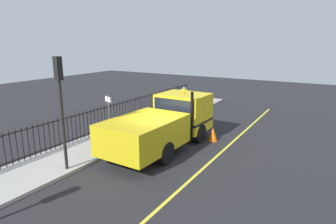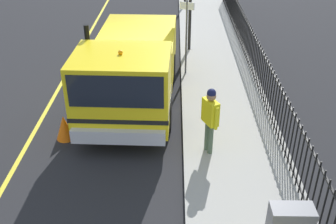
{
  "view_description": "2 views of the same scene",
  "coord_description": "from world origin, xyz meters",
  "px_view_note": "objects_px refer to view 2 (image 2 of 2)",
  "views": [
    {
      "loc": [
        -6.47,
        10.48,
        5.0
      ],
      "look_at": [
        1.01,
        -2.07,
        1.43
      ],
      "focal_mm": 30.81,
      "sensor_mm": 36.0,
      "label": 1
    },
    {
      "loc": [
        1.73,
        -12.01,
        6.12
      ],
      "look_at": [
        1.58,
        -2.93,
        0.88
      ],
      "focal_mm": 43.12,
      "sensor_mm": 36.0,
      "label": 2
    }
  ],
  "objects_px": {
    "work_truck": "(131,67)",
    "worker_standing": "(210,114)",
    "street_sign": "(186,29)",
    "traffic_cone": "(64,127)"
  },
  "relations": [
    {
      "from": "worker_standing",
      "to": "traffic_cone",
      "type": "bearing_deg",
      "value": 53.63
    },
    {
      "from": "worker_standing",
      "to": "street_sign",
      "type": "relative_size",
      "value": 0.68
    },
    {
      "from": "street_sign",
      "to": "worker_standing",
      "type": "bearing_deg",
      "value": -84.36
    },
    {
      "from": "work_truck",
      "to": "worker_standing",
      "type": "distance_m",
      "value": 3.37
    },
    {
      "from": "work_truck",
      "to": "street_sign",
      "type": "relative_size",
      "value": 2.55
    },
    {
      "from": "worker_standing",
      "to": "traffic_cone",
      "type": "relative_size",
      "value": 2.53
    },
    {
      "from": "traffic_cone",
      "to": "street_sign",
      "type": "height_order",
      "value": "street_sign"
    },
    {
      "from": "traffic_cone",
      "to": "street_sign",
      "type": "xyz_separation_m",
      "value": [
        3.35,
        4.05,
        1.39
      ]
    },
    {
      "from": "worker_standing",
      "to": "street_sign",
      "type": "bearing_deg",
      "value": -19.98
    },
    {
      "from": "work_truck",
      "to": "traffic_cone",
      "type": "distance_m",
      "value": 2.66
    }
  ]
}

